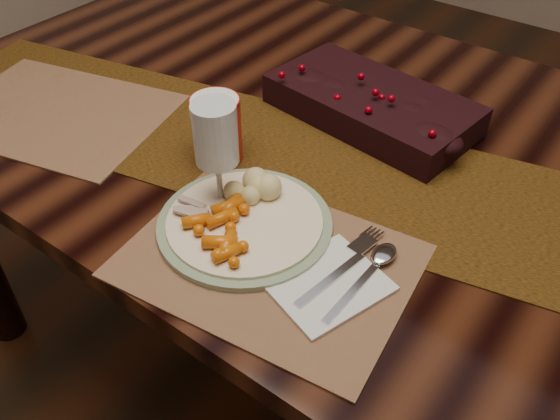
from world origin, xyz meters
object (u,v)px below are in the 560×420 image
Objects in this scene: centerpiece at (372,100)px; red_cup at (217,129)px; dinner_plate at (245,223)px; mashed_potatoes at (251,183)px; baby_carrots at (228,227)px; dining_table at (342,280)px; turkey_shreds at (187,206)px; wine_glass at (217,159)px; placemat_main at (269,261)px; napkin at (327,283)px.

red_cup is (-0.15, -0.27, 0.02)m from centerpiece.
mashed_potatoes is (-0.03, 0.05, 0.03)m from dinner_plate.
baby_carrots is (-0.00, -0.04, 0.02)m from dinner_plate.
baby_carrots is 1.03× the size of red_cup.
mashed_potatoes is (-0.04, -0.25, 0.42)m from dining_table.
red_cup is at bearing 114.16° from turkey_shreds.
turkey_shreds is at bearing -122.66° from mashed_potatoes.
baby_carrots is 0.64× the size of wine_glass.
wine_glass reaches higher than baby_carrots.
red_cup reaches higher than placemat_main.
dining_table is 0.53m from turkey_shreds.
turkey_shreds is (-0.08, -0.03, 0.01)m from dinner_plate.
placemat_main is at bearing 1.99° from baby_carrots.
red_cup is at bearing 132.78° from wine_glass.
mashed_potatoes reaches higher than placemat_main.
turkey_shreds is 0.54× the size of red_cup.
wine_glass is (-0.14, 0.05, 0.09)m from placemat_main.
centerpiece is at bearing 61.47° from red_cup.
placemat_main is 2.18× the size of wine_glass.
baby_carrots is 1.44× the size of mashed_potatoes.
dinner_plate is at bearing -16.65° from wine_glass.
centerpiece reaches higher than dining_table.
mashed_potatoes reaches higher than napkin.
turkey_shreds reaches higher than placemat_main.
turkey_shreds is (-0.06, -0.09, -0.02)m from mashed_potatoes.
dining_table is 4.70× the size of centerpiece.
dinner_plate is 4.27× the size of turkey_shreds.
baby_carrots is at bearing -89.67° from centerpiece.
mashed_potatoes is (-0.10, 0.09, 0.04)m from placemat_main.
mashed_potatoes is at bearing -26.49° from red_cup.
wine_glass is at bearing -172.55° from napkin.
mashed_potatoes is at bearing 42.30° from wine_glass.
dining_table is at bearing -76.35° from centerpiece.
centerpiece is 0.38m from dinner_plate.
red_cup reaches higher than centerpiece.
baby_carrots is at bearing -41.29° from wine_glass.
dining_table is 9.78× the size of wine_glass.
napkin is at bearing -65.48° from dining_table.
placemat_main is 0.17m from wine_glass.
dinner_plate is at bearing 147.72° from placemat_main.
centerpiece is at bearing 85.62° from mashed_potatoes.
baby_carrots is at bearing 174.83° from placemat_main.
wine_glass is at bearing 163.35° from dinner_plate.
dining_table is 0.53m from baby_carrots.
wine_glass is at bearing 138.71° from baby_carrots.
mashed_potatoes reaches higher than turkey_shreds.
napkin reaches higher than dining_table.
baby_carrots is at bearing -92.89° from dining_table.
mashed_potatoes is at bearing 119.22° from dinner_plate.
turkey_shreds is at bearing -110.20° from wine_glass.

